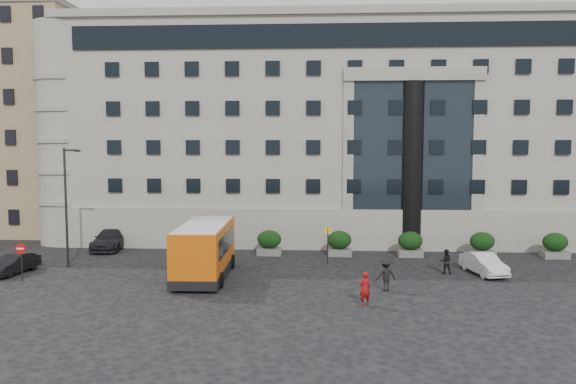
% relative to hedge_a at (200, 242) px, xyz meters
% --- Properties ---
extents(ground, '(120.00, 120.00, 0.00)m').
position_rel_hedge_a_xyz_m(ground, '(4.00, -7.80, -0.93)').
color(ground, black).
rests_on(ground, ground).
extents(civic_building, '(44.00, 24.00, 18.00)m').
position_rel_hedge_a_xyz_m(civic_building, '(10.00, 14.20, 8.07)').
color(civic_building, gray).
rests_on(civic_building, ground).
extents(entrance_column, '(1.80, 1.80, 13.00)m').
position_rel_hedge_a_xyz_m(entrance_column, '(16.00, 2.50, 5.57)').
color(entrance_column, black).
rests_on(entrance_column, ground).
extents(apartment_near, '(14.00, 14.00, 20.00)m').
position_rel_hedge_a_xyz_m(apartment_near, '(-20.00, 12.20, 9.07)').
color(apartment_near, '#978258').
rests_on(apartment_near, ground).
extents(apartment_far, '(13.00, 13.00, 22.00)m').
position_rel_hedge_a_xyz_m(apartment_far, '(-23.00, 30.20, 10.07)').
color(apartment_far, brown).
rests_on(apartment_far, ground).
extents(hedge_a, '(1.80, 1.26, 1.84)m').
position_rel_hedge_a_xyz_m(hedge_a, '(0.00, 0.00, 0.00)').
color(hedge_a, '#585856').
rests_on(hedge_a, ground).
extents(hedge_b, '(1.80, 1.26, 1.84)m').
position_rel_hedge_a_xyz_m(hedge_b, '(5.20, 0.00, 0.00)').
color(hedge_b, '#585856').
rests_on(hedge_b, ground).
extents(hedge_c, '(1.80, 1.26, 1.84)m').
position_rel_hedge_a_xyz_m(hedge_c, '(10.40, 0.00, 0.00)').
color(hedge_c, '#585856').
rests_on(hedge_c, ground).
extents(hedge_d, '(1.80, 1.26, 1.84)m').
position_rel_hedge_a_xyz_m(hedge_d, '(15.60, 0.00, 0.00)').
color(hedge_d, '#585856').
rests_on(hedge_d, ground).
extents(hedge_e, '(1.80, 1.26, 1.84)m').
position_rel_hedge_a_xyz_m(hedge_e, '(20.80, 0.00, 0.00)').
color(hedge_e, '#585856').
rests_on(hedge_e, ground).
extents(hedge_f, '(1.80, 1.26, 1.84)m').
position_rel_hedge_a_xyz_m(hedge_f, '(26.00, 0.00, 0.00)').
color(hedge_f, '#585856').
rests_on(hedge_f, ground).
extents(street_lamp, '(1.16, 0.18, 8.00)m').
position_rel_hedge_a_xyz_m(street_lamp, '(-7.94, -4.80, 3.44)').
color(street_lamp, '#262628').
rests_on(street_lamp, ground).
extents(bus_stop_sign, '(0.50, 0.08, 2.52)m').
position_rel_hedge_a_xyz_m(bus_stop_sign, '(9.50, -2.80, 0.80)').
color(bus_stop_sign, '#262628').
rests_on(bus_stop_sign, ground).
extents(no_entry_sign, '(0.64, 0.16, 2.32)m').
position_rel_hedge_a_xyz_m(no_entry_sign, '(-9.00, -8.84, 0.72)').
color(no_entry_sign, '#262628').
rests_on(no_entry_sign, ground).
extents(minibus, '(3.16, 8.07, 3.34)m').
position_rel_hedge_a_xyz_m(minibus, '(1.81, -7.20, 0.91)').
color(minibus, '#D15709').
rests_on(minibus, ground).
extents(red_truck, '(2.46, 5.07, 2.71)m').
position_rel_hedge_a_xyz_m(red_truck, '(-8.01, 6.37, 0.46)').
color(red_truck, maroon).
rests_on(red_truck, ground).
extents(parked_car_b, '(1.88, 3.97, 1.26)m').
position_rel_hedge_a_xyz_m(parked_car_b, '(-10.58, -6.91, -0.30)').
color(parked_car_b, black).
rests_on(parked_car_b, ground).
extents(parked_car_c, '(2.68, 5.53, 1.55)m').
position_rel_hedge_a_xyz_m(parked_car_c, '(-7.50, 1.66, -0.15)').
color(parked_car_c, black).
rests_on(parked_car_c, ground).
extents(parked_car_d, '(2.59, 5.46, 1.51)m').
position_rel_hedge_a_xyz_m(parked_car_d, '(-7.50, 8.20, -0.17)').
color(parked_car_d, black).
rests_on(parked_car_d, ground).
extents(white_taxi, '(2.29, 4.30, 1.35)m').
position_rel_hedge_a_xyz_m(white_taxi, '(19.36, -5.42, -0.26)').
color(white_taxi, silver).
rests_on(white_taxi, ground).
extents(pedestrian_a, '(0.76, 0.64, 1.77)m').
position_rel_hedge_a_xyz_m(pedestrian_a, '(11.25, -12.80, -0.04)').
color(pedestrian_a, maroon).
rests_on(pedestrian_a, ground).
extents(pedestrian_b, '(0.83, 0.69, 1.58)m').
position_rel_hedge_a_xyz_m(pedestrian_b, '(16.97, -5.43, -0.14)').
color(pedestrian_b, black).
rests_on(pedestrian_b, ground).
extents(pedestrian_c, '(1.32, 0.98, 1.82)m').
position_rel_hedge_a_xyz_m(pedestrian_c, '(12.67, -9.83, -0.02)').
color(pedestrian_c, black).
rests_on(pedestrian_c, ground).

